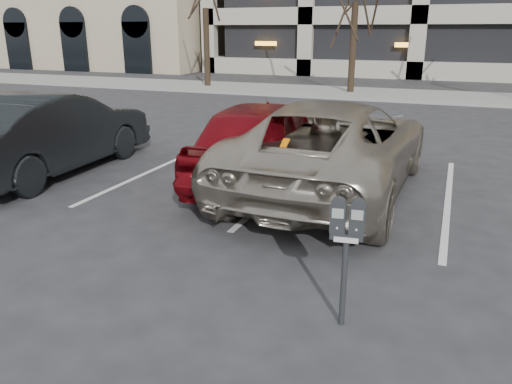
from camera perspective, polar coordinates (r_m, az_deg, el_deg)
ground at (r=6.86m, az=8.83°, el=-5.38°), size 140.00×140.00×0.00m
sidewalk at (r=22.36m, az=18.39°, el=10.36°), size 80.00×4.00×0.12m
stall_lines at (r=9.29m, az=3.66°, el=1.14°), size 16.90×5.20×0.00m
parking_meter at (r=4.60m, az=10.33°, el=-4.50°), size 0.33×0.16×1.25m
suv_silver at (r=8.71m, az=8.74°, el=5.19°), size 2.79×5.78×1.59m
car_red at (r=9.17m, az=0.93°, el=5.96°), size 2.26×4.74×1.57m
car_dark at (r=10.61m, az=-22.63°, el=6.29°), size 1.92×4.88×1.58m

